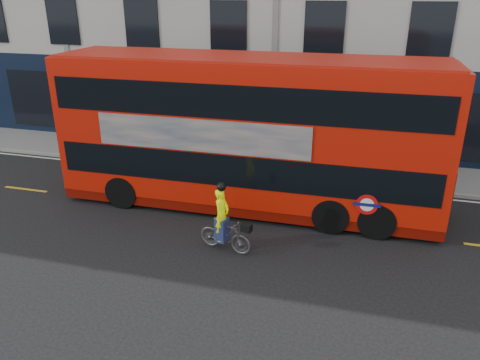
% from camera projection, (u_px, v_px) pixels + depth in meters
% --- Properties ---
extents(ground, '(120.00, 120.00, 0.00)m').
position_uv_depth(ground, '(218.00, 236.00, 14.11)').
color(ground, black).
rests_on(ground, ground).
extents(pavement, '(60.00, 3.00, 0.12)m').
position_uv_depth(pavement, '(265.00, 163.00, 19.89)').
color(pavement, gray).
rests_on(pavement, ground).
extents(kerb, '(60.00, 0.12, 0.13)m').
position_uv_depth(kerb, '(256.00, 175.00, 18.55)').
color(kerb, gray).
rests_on(kerb, ground).
extents(road_edge_line, '(58.00, 0.10, 0.01)m').
position_uv_depth(road_edge_line, '(255.00, 179.00, 18.31)').
color(road_edge_line, silver).
rests_on(road_edge_line, ground).
extents(lane_dashes, '(58.00, 0.12, 0.01)m').
position_uv_depth(lane_dashes, '(232.00, 215.00, 15.45)').
color(lane_dashes, gold).
rests_on(lane_dashes, ground).
extents(bus, '(12.47, 2.97, 5.02)m').
position_uv_depth(bus, '(249.00, 133.00, 15.21)').
color(bus, red).
rests_on(bus, ground).
extents(cyclist, '(1.67, 0.79, 2.07)m').
position_uv_depth(cyclist, '(224.00, 229.00, 13.11)').
color(cyclist, '#4D5052').
rests_on(cyclist, ground).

